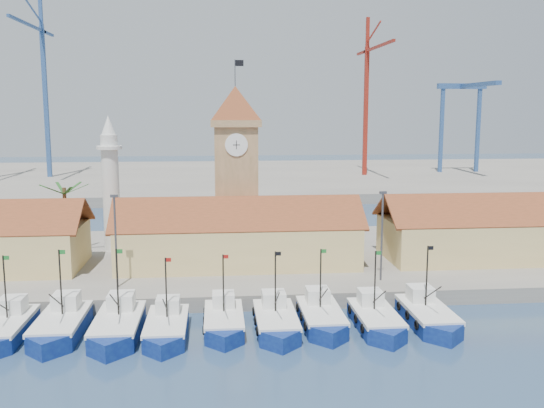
{
  "coord_description": "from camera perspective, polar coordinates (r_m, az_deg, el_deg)",
  "views": [
    {
      "loc": [
        -2.35,
        -45.74,
        18.5
      ],
      "look_at": [
        3.57,
        18.0,
        8.48
      ],
      "focal_mm": 40.0,
      "sensor_mm": 36.0,
      "label": 1
    }
  ],
  "objects": [
    {
      "name": "boat_1",
      "position": [
        53.69,
        -19.32,
        -10.9
      ],
      "size": [
        3.62,
        9.93,
        7.51
      ],
      "color": "navy",
      "rests_on": "ground"
    },
    {
      "name": "boat_5",
      "position": [
        51.79,
        0.41,
        -11.16
      ],
      "size": [
        3.42,
        9.37,
        7.09
      ],
      "color": "navy",
      "rests_on": "ground"
    },
    {
      "name": "boat_7",
      "position": [
        53.08,
        9.81,
        -10.8
      ],
      "size": [
        3.38,
        9.27,
        7.01
      ],
      "color": "navy",
      "rests_on": "ground"
    },
    {
      "name": "boat_4",
      "position": [
        52.17,
        -4.55,
        -11.08
      ],
      "size": [
        3.26,
        8.94,
        6.77
      ],
      "color": "navy",
      "rests_on": "ground"
    },
    {
      "name": "boat_6",
      "position": [
        53.0,
        4.71,
        -10.72
      ],
      "size": [
        3.4,
        9.32,
        7.05
      ],
      "color": "navy",
      "rests_on": "ground"
    },
    {
      "name": "hall_center",
      "position": [
        67.36,
        -3.19,
        -3.56
      ],
      "size": [
        27.04,
        10.13,
        7.61
      ],
      "color": "#E0C47A",
      "rests_on": "quay"
    },
    {
      "name": "gantry",
      "position": [
        165.43,
        17.81,
        9.01
      ],
      "size": [
        13.0,
        22.0,
        23.2
      ],
      "color": "#2E538F",
      "rests_on": "terminal"
    },
    {
      "name": "terminal",
      "position": [
        156.74,
        -4.42,
        2.46
      ],
      "size": [
        240.0,
        80.0,
        2.0
      ],
      "primitive_type": "cube",
      "color": "gray",
      "rests_on": "ground"
    },
    {
      "name": "boat_3",
      "position": [
        51.24,
        -9.91,
        -11.55
      ],
      "size": [
        3.33,
        9.12,
        6.9
      ],
      "color": "navy",
      "rests_on": "ground"
    },
    {
      "name": "quay",
      "position": [
        72.0,
        -3.29,
        -5.39
      ],
      "size": [
        140.0,
        32.0,
        1.5
      ],
      "primitive_type": "cube",
      "color": "gray",
      "rests_on": "ground"
    },
    {
      "name": "lamp_posts",
      "position": [
        59.05,
        -2.43,
        -2.86
      ],
      "size": [
        80.7,
        0.25,
        9.03
      ],
      "color": "#3F3F44",
      "rests_on": "quay"
    },
    {
      "name": "hall_right",
      "position": [
        75.58,
        21.87,
        -2.82
      ],
      "size": [
        31.2,
        10.13,
        7.61
      ],
      "color": "#E0C47A",
      "rests_on": "quay"
    },
    {
      "name": "boat_8",
      "position": [
        54.77,
        14.54,
        -10.3
      ],
      "size": [
        3.51,
        9.61,
        7.27
      ],
      "color": "navy",
      "rests_on": "ground"
    },
    {
      "name": "minaret",
      "position": [
        75.33,
        -14.94,
        1.91
      ],
      "size": [
        3.0,
        3.0,
        16.3
      ],
      "color": "silver",
      "rests_on": "quay"
    },
    {
      "name": "boat_0",
      "position": [
        54.74,
        -23.89,
        -10.82
      ],
      "size": [
        3.45,
        9.46,
        7.16
      ],
      "color": "navy",
      "rests_on": "ground"
    },
    {
      "name": "crane_red_right",
      "position": [
        153.97,
        9.01,
        10.68
      ],
      "size": [
        1.0,
        32.9,
        38.85
      ],
      "color": "maroon",
      "rests_on": "terminal"
    },
    {
      "name": "boat_2",
      "position": [
        52.15,
        -14.35,
        -11.24
      ],
      "size": [
        3.68,
        10.07,
        7.62
      ],
      "color": "navy",
      "rests_on": "ground"
    },
    {
      "name": "ground",
      "position": [
        49.4,
        -2.25,
        -13.1
      ],
      "size": [
        400.0,
        400.0,
        0.0
      ],
      "primitive_type": "plane",
      "color": "navy",
      "rests_on": "ground"
    },
    {
      "name": "crane_blue_near",
      "position": [
        157.8,
        -20.79,
        11.07
      ],
      "size": [
        1.0,
        33.99,
        43.13
      ],
      "color": "#2E538F",
      "rests_on": "terminal"
    },
    {
      "name": "clock_tower",
      "position": [
        72.07,
        -3.42,
        3.68
      ],
      "size": [
        5.8,
        5.8,
        22.7
      ],
      "color": "tan",
      "rests_on": "quay"
    },
    {
      "name": "palm_tree",
      "position": [
        74.89,
        -18.86,
        -1.0
      ],
      "size": [
        5.6,
        5.03,
        8.39
      ],
      "color": "brown",
      "rests_on": "quay"
    }
  ]
}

